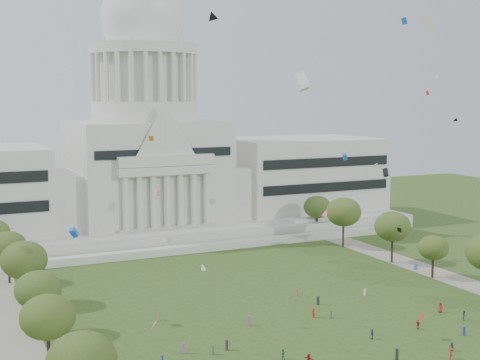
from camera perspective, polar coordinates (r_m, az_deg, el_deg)
name	(u,v)px	position (r m, az deg, el deg)	size (l,w,h in m)	color
capitol	(146,161)	(207.01, -8.03, 1.64)	(160.00, 64.50, 91.30)	silver
path_left	(19,346)	(121.59, -18.33, -13.29)	(8.00, 160.00, 0.04)	gray
path_right	(458,281)	(162.04, 18.11, -8.16)	(8.00, 160.00, 0.04)	gray
row_tree_l_2	(48,317)	(107.25, -16.10, -11.18)	(8.42, 8.42, 11.97)	black
row_tree_l_3	(38,290)	(123.22, -16.87, -8.96)	(8.12, 8.12, 11.55)	black
row_tree_r_3	(433,248)	(161.23, 16.17, -5.58)	(7.01, 7.01, 9.98)	black
row_tree_l_4	(24,260)	(140.71, -17.96, -6.51)	(9.29, 9.29, 13.21)	black
row_tree_r_4	(393,227)	(172.75, 12.90, -3.89)	(9.19, 9.19, 13.06)	black
row_tree_l_5	(8,247)	(158.85, -19.18, -5.38)	(8.33, 8.33, 11.85)	black
row_tree_r_5	(344,212)	(187.97, 8.83, -2.72)	(9.82, 9.82, 13.96)	black
row_tree_r_6	(317,207)	(204.41, 6.61, -2.30)	(8.42, 8.42, 11.97)	black
person_0	(440,307)	(137.73, 16.73, -10.37)	(1.00, 0.65, 2.05)	#B21E1E
person_2	(464,315)	(134.62, 18.61, -10.89)	(0.89, 0.55, 1.84)	#4C4C51
person_3	(452,347)	(118.59, 17.62, -13.40)	(1.01, 0.52, 1.56)	#26262B
person_4	(372,334)	(120.73, 11.20, -12.76)	(1.05, 0.57, 1.79)	navy
person_5	(309,359)	(108.48, 5.89, -14.98)	(1.72, 0.68, 1.85)	#B21E1E
person_8	(283,354)	(110.18, 3.66, -14.63)	(0.85, 0.53, 1.75)	#33723F
person_9	(451,354)	(115.24, 17.59, -13.94)	(1.18, 0.61, 1.82)	#B21E1E
person_10	(418,324)	(127.38, 14.95, -11.82)	(1.01, 0.55, 1.73)	#B21E1E
distant_crowd	(230,344)	(114.35, -0.87, -13.78)	(66.05, 40.63, 1.95)	olive
kite_swarm	(337,176)	(112.35, 8.31, 0.30)	(93.89, 102.84, 66.20)	red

